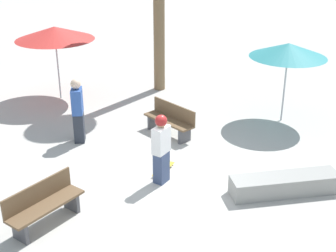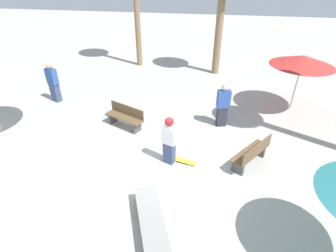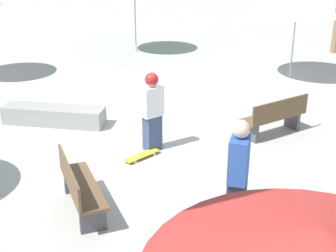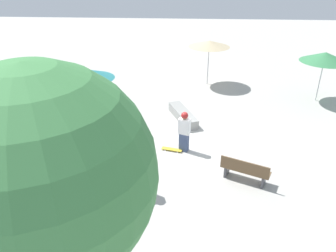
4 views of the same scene
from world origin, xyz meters
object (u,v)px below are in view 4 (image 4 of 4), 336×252
bench_far (117,143)px  shade_umbrella_green (325,57)px  shade_umbrella_tan (209,44)px  shade_umbrella_teal (90,74)px  bench_near (245,170)px  concrete_ledge (183,115)px  palm_tree_center_right (47,192)px  bystander_watching (131,169)px  skater_main (184,130)px  skateboard (172,149)px

bench_far → shade_umbrella_green: (5.69, -9.27, 1.87)m
shade_umbrella_tan → shade_umbrella_teal: (-4.87, 5.42, -0.25)m
bench_near → shade_umbrella_tan: size_ratio=0.65×
concrete_ledge → bench_far: (-3.03, 2.43, 0.22)m
concrete_ledge → shade_umbrella_green: (2.66, -6.85, 2.08)m
bench_near → shade_umbrella_tan: 9.59m
concrete_ledge → palm_tree_center_right: size_ratio=0.40×
concrete_ledge → bystander_watching: bystander_watching is taller
shade_umbrella_tan → bench_far: bearing=154.5°
bench_near → palm_tree_center_right: bearing=-91.7°
shade_umbrella_green → bystander_watching: bearing=133.6°
bench_far → bystander_watching: 2.48m
bystander_watching → bench_near: bearing=174.9°
bench_far → shade_umbrella_tan: size_ratio=0.62×
bench_far → shade_umbrella_teal: size_ratio=0.68×
shade_umbrella_tan → concrete_ledge: bearing=164.7°
skater_main → skateboard: size_ratio=1.96×
skateboard → shade_umbrella_green: shade_umbrella_green is taller
shade_umbrella_teal → concrete_ledge: bearing=-89.4°
skater_main → shade_umbrella_teal: bearing=-12.1°
bench_near → shade_umbrella_teal: 7.85m
bench_far → palm_tree_center_right: (-8.14, -1.31, 4.29)m
skater_main → bench_near: bearing=158.2°
bench_near → bench_far: bearing=-173.9°
bench_near → bystander_watching: bearing=-143.8°
shade_umbrella_teal → shade_umbrella_green: size_ratio=0.91×
concrete_ledge → bench_far: bearing=141.3°
shade_umbrella_teal → palm_tree_center_right: (-11.13, -2.98, 2.61)m
bench_far → bench_near: bearing=107.5°
bench_near → shade_umbrella_teal: bearing=168.5°
bench_near → skater_main: bearing=162.3°
bench_near → bystander_watching: size_ratio=0.95×
shade_umbrella_green → shade_umbrella_tan: bearing=68.6°
skater_main → palm_tree_center_right: (-8.48, 1.21, 3.84)m
shade_umbrella_teal → palm_tree_center_right: 11.81m
skateboard → palm_tree_center_right: 9.65m
skater_main → skateboard: bearing=27.4°
skater_main → bystander_watching: (-2.59, 1.60, -0.01)m
shade_umbrella_tan → bystander_watching: size_ratio=1.46×
skater_main → shade_umbrella_tan: shade_umbrella_tan is taller
shade_umbrella_teal → shade_umbrella_tan: bearing=-48.1°
concrete_ledge → bystander_watching: size_ratio=1.38×
skater_main → bench_near: skater_main is taller
shade_umbrella_tan → bystander_watching: shade_umbrella_tan is taller
shade_umbrella_teal → bench_near: bearing=-125.8°
shade_umbrella_green → shade_umbrella_teal: bearing=103.9°
skateboard → concrete_ledge: (2.75, -0.36, 0.15)m
shade_umbrella_tan → skateboard: bearing=167.5°
shade_umbrella_green → bystander_watching: size_ratio=1.46×
bystander_watching → shade_umbrella_green: bearing=-153.4°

